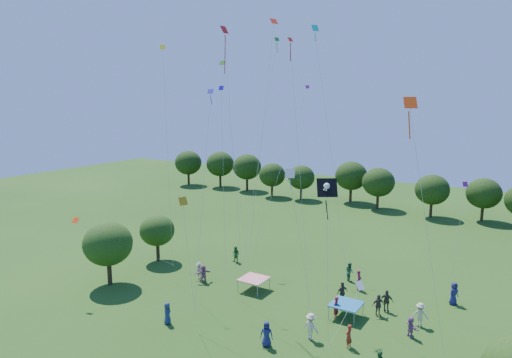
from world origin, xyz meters
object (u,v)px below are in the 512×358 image
Objects in this scene: red_high_kite at (228,80)px; tent_red_stripe at (254,279)px; near_tree_west at (108,244)px; pirate_kite at (327,190)px; tent_blue at (346,304)px; near_tree_north at (157,230)px.

tent_red_stripe is at bearing 51.67° from red_high_kite.
near_tree_west is 0.54× the size of pirate_kite.
tent_red_stripe is 8.65m from tent_blue.
red_high_kite is at bearing -128.33° from tent_red_stripe.
near_tree_north is 18.55m from red_high_kite.
tent_red_stripe is 0.11× the size of red_high_kite.
pirate_kite is at bearing -22.12° from near_tree_north.
pirate_kite is at bearing -5.92° from near_tree_west.
tent_blue is at bearing -4.27° from near_tree_north.
near_tree_north is at bearing 175.04° from tent_red_stripe.
near_tree_north is 0.46× the size of pirate_kite.
pirate_kite reaches higher than near_tree_west.
red_high_kite is at bearing 150.87° from pirate_kite.
near_tree_west is at bearing -153.75° from tent_red_stripe.
near_tree_west is at bearing -84.40° from near_tree_north.
tent_blue is (20.28, 5.25, -2.77)m from near_tree_west.
near_tree_west is at bearing -165.49° from tent_blue.
pirate_kite reaches higher than near_tree_north.
near_tree_north is at bearing 165.87° from red_high_kite.
near_tree_west is 13.28m from tent_red_stripe.
tent_red_stripe is (11.65, 5.75, -2.77)m from near_tree_west.
tent_blue is 0.21× the size of pirate_kite.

